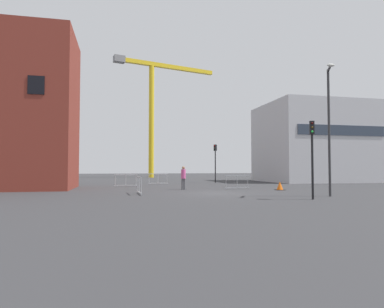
{
  "coord_description": "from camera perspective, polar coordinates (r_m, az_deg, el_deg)",
  "views": [
    {
      "loc": [
        -6.21,
        -20.96,
        1.64
      ],
      "look_at": [
        0.0,
        7.58,
        2.86
      ],
      "focal_mm": 31.41,
      "sensor_mm": 36.0,
      "label": 1
    }
  ],
  "objects": [
    {
      "name": "traffic_light_verge",
      "position": [
        18.66,
        19.73,
        1.16
      ],
      "size": [
        0.34,
        0.39,
        4.1
      ],
      "color": "black",
      "rests_on": "ground"
    },
    {
      "name": "traffic_light_island",
      "position": [
        37.6,
        3.97,
        -0.55
      ],
      "size": [
        0.38,
        0.36,
        4.26
      ],
      "color": "black",
      "rests_on": "ground"
    },
    {
      "name": "safety_barrier_left_run",
      "position": [
        26.46,
        7.65,
        -4.7
      ],
      "size": [
        2.08,
        0.32,
        1.08
      ],
      "color": "gray",
      "rests_on": "ground"
    },
    {
      "name": "safety_barrier_front",
      "position": [
        30.46,
        -11.19,
        -4.37
      ],
      "size": [
        2.03,
        0.15,
        1.08
      ],
      "color": "#B2B5BA",
      "rests_on": "ground"
    },
    {
      "name": "safety_barrier_right_run",
      "position": [
        21.33,
        -8.91,
        -5.25
      ],
      "size": [
        0.16,
        2.21,
        1.08
      ],
      "color": "#9EA0A5",
      "rests_on": "ground"
    },
    {
      "name": "construction_crane",
      "position": [
        59.69,
        -6.42,
        9.46
      ],
      "size": [
        18.34,
        5.82,
        20.32
      ],
      "color": "yellow",
      "rests_on": "ground"
    },
    {
      "name": "streetlamp_tall",
      "position": [
        20.99,
        22.28,
        5.09
      ],
      "size": [
        0.86,
        1.27,
        7.41
      ],
      "color": "#2D2D30",
      "rests_on": "ground"
    },
    {
      "name": "pedestrian_walking",
      "position": [
        25.39,
        -1.47,
        -3.76
      ],
      "size": [
        0.34,
        0.34,
        1.77
      ],
      "color": "#4C4C51",
      "rests_on": "ground"
    },
    {
      "name": "office_block",
      "position": [
        43.75,
        20.19,
        1.73
      ],
      "size": [
        12.53,
        10.21,
        9.34
      ],
      "color": "#B7B7BC",
      "rests_on": "ground"
    },
    {
      "name": "ground",
      "position": [
        21.93,
        4.24,
        -6.67
      ],
      "size": [
        160.0,
        160.0,
        0.0
      ],
      "primitive_type": "plane",
      "color": "#333335"
    },
    {
      "name": "traffic_cone_striped",
      "position": [
        25.82,
        14.69,
        -5.27
      ],
      "size": [
        0.64,
        0.64,
        0.65
      ],
      "color": "black",
      "rests_on": "ground"
    },
    {
      "name": "safety_barrier_mid_span",
      "position": [
        34.2,
        -5.79,
        -4.18
      ],
      "size": [
        2.05,
        0.34,
        1.08
      ],
      "color": "#B2B5BA",
      "rests_on": "ground"
    },
    {
      "name": "brick_building",
      "position": [
        29.94,
        -29.72,
        6.51
      ],
      "size": [
        10.88,
        6.73,
        12.22
      ],
      "color": "maroon",
      "rests_on": "ground"
    }
  ]
}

